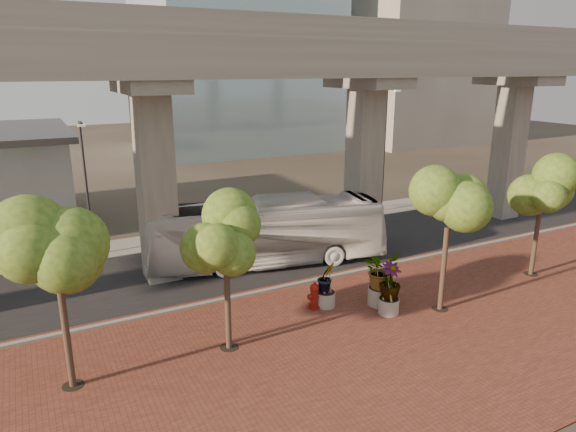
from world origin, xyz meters
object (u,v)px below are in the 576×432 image
parked_car (509,186)px  planter_front (381,272)px  transit_bus (267,233)px  fire_hydrant (314,296)px

parked_car → planter_front: size_ratio=2.08×
transit_bus → parked_car: size_ratio=2.43×
transit_bus → parked_car: bearing=-67.3°
planter_front → parked_car: bearing=27.8°
fire_hydrant → parked_car: bearing=23.1°
parked_car → planter_front: (-21.68, -11.43, 0.72)m
parked_car → transit_bus: bearing=77.6°
parked_car → fire_hydrant: (-24.39, -10.42, -0.22)m
transit_bus → planter_front: (2.25, -6.83, -0.18)m
parked_car → fire_hydrant: parked_car is taller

